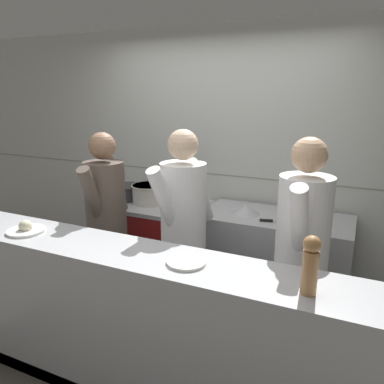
# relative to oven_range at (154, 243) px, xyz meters

# --- Properties ---
(ground_plane) EXTENTS (14.00, 14.00, 0.00)m
(ground_plane) POSITION_rel_oven_range_xyz_m (0.57, -1.10, -0.44)
(ground_plane) COLOR #4C4742
(wall_back_tiled) EXTENTS (8.00, 0.06, 2.60)m
(wall_back_tiled) POSITION_rel_oven_range_xyz_m (0.57, 0.40, 0.86)
(wall_back_tiled) COLOR silver
(wall_back_tiled) RESTS_ON ground_plane
(oven_range) EXTENTS (1.11, 0.71, 0.88)m
(oven_range) POSITION_rel_oven_range_xyz_m (0.00, 0.00, 0.00)
(oven_range) COLOR maroon
(oven_range) RESTS_ON ground_plane
(prep_counter) EXTENTS (1.30, 0.65, 0.91)m
(prep_counter) POSITION_rel_oven_range_xyz_m (1.25, -0.00, 0.01)
(prep_counter) COLOR #B7BABF
(prep_counter) RESTS_ON ground_plane
(pass_counter) EXTENTS (3.07, 0.45, 1.02)m
(pass_counter) POSITION_rel_oven_range_xyz_m (0.68, -1.37, 0.07)
(pass_counter) COLOR #B7BABF
(pass_counter) RESTS_ON ground_plane
(stock_pot) EXTENTS (0.34, 0.34, 0.15)m
(stock_pot) POSITION_rel_oven_range_xyz_m (-0.34, 0.00, 0.52)
(stock_pot) COLOR #2D2D33
(stock_pot) RESTS_ON oven_range
(sauce_pot) EXTENTS (0.35, 0.35, 0.19)m
(sauce_pot) POSITION_rel_oven_range_xyz_m (-0.04, -0.01, 0.54)
(sauce_pot) COLOR beige
(sauce_pot) RESTS_ON oven_range
(braising_pot) EXTENTS (0.27, 0.27, 0.17)m
(braising_pot) POSITION_rel_oven_range_xyz_m (0.33, -0.03, 0.53)
(braising_pot) COLOR beige
(braising_pot) RESTS_ON oven_range
(mixing_bowl_steel) EXTENTS (0.26, 0.26, 0.09)m
(mixing_bowl_steel) POSITION_rel_oven_range_xyz_m (0.98, -0.05, 0.51)
(mixing_bowl_steel) COLOR #B7BABF
(mixing_bowl_steel) RESTS_ON prep_counter
(chefs_knife) EXTENTS (0.37, 0.12, 0.02)m
(chefs_knife) POSITION_rel_oven_range_xyz_m (1.30, -0.15, 0.48)
(chefs_knife) COLOR #B7BABF
(chefs_knife) RESTS_ON prep_counter
(plated_dish_main) EXTENTS (0.26, 0.26, 0.09)m
(plated_dish_main) POSITION_rel_oven_range_xyz_m (-0.21, -1.39, 0.60)
(plated_dish_main) COLOR white
(plated_dish_main) RESTS_ON pass_counter
(plated_dish_appetiser) EXTENTS (0.23, 0.23, 0.02)m
(plated_dish_appetiser) POSITION_rel_oven_range_xyz_m (1.03, -1.37, 0.59)
(plated_dish_appetiser) COLOR white
(plated_dish_appetiser) RESTS_ON pass_counter
(pepper_mill) EXTENTS (0.09, 0.09, 0.30)m
(pepper_mill) POSITION_rel_oven_range_xyz_m (1.71, -1.42, 0.74)
(pepper_mill) COLOR #AD7A47
(pepper_mill) RESTS_ON pass_counter
(chef_head_cook) EXTENTS (0.39, 0.73, 1.66)m
(chef_head_cook) POSITION_rel_oven_range_xyz_m (-0.04, -0.71, 0.48)
(chef_head_cook) COLOR black
(chef_head_cook) RESTS_ON ground_plane
(chef_sous) EXTENTS (0.42, 0.75, 1.71)m
(chef_sous) POSITION_rel_oven_range_xyz_m (0.69, -0.71, 0.51)
(chef_sous) COLOR black
(chef_sous) RESTS_ON ground_plane
(chef_line) EXTENTS (0.35, 0.74, 1.71)m
(chef_line) POSITION_rel_oven_range_xyz_m (1.58, -0.76, 0.51)
(chef_line) COLOR black
(chef_line) RESTS_ON ground_plane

